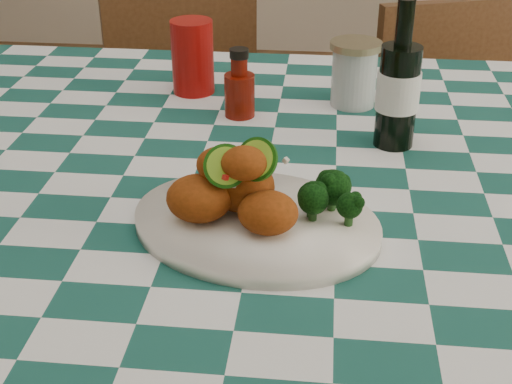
# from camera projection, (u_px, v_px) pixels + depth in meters

# --- Properties ---
(dining_table) EXTENTS (1.66, 1.06, 0.79)m
(dining_table) POSITION_uv_depth(u_px,v_px,m) (266.00, 360.00, 1.26)
(dining_table) COLOR #174F44
(dining_table) RESTS_ON ground
(plate) EXTENTS (0.37, 0.32, 0.02)m
(plate) POSITION_uv_depth(u_px,v_px,m) (256.00, 224.00, 0.90)
(plate) COLOR white
(plate) RESTS_ON dining_table
(fried_chicken_pile) EXTENTS (0.15, 0.11, 0.10)m
(fried_chicken_pile) POSITION_uv_depth(u_px,v_px,m) (245.00, 183.00, 0.87)
(fried_chicken_pile) COLOR #8C370D
(fried_chicken_pile) RESTS_ON plate
(broccoli_side) EXTENTS (0.07, 0.07, 0.05)m
(broccoli_side) POSITION_uv_depth(u_px,v_px,m) (330.00, 199.00, 0.88)
(broccoli_side) COLOR black
(broccoli_side) RESTS_ON plate
(red_tumbler) EXTENTS (0.10, 0.10, 0.13)m
(red_tumbler) POSITION_uv_depth(u_px,v_px,m) (193.00, 57.00, 1.30)
(red_tumbler) COLOR #960B08
(red_tumbler) RESTS_ON dining_table
(ketchup_bottle) EXTENTS (0.06, 0.06, 0.12)m
(ketchup_bottle) POSITION_uv_depth(u_px,v_px,m) (239.00, 83.00, 1.20)
(ketchup_bottle) COLOR #6A1005
(ketchup_bottle) RESTS_ON dining_table
(mason_jar) EXTENTS (0.09, 0.09, 0.11)m
(mason_jar) POSITION_uv_depth(u_px,v_px,m) (354.00, 74.00, 1.25)
(mason_jar) COLOR #B2BCBA
(mason_jar) RESTS_ON dining_table
(beer_bottle) EXTENTS (0.08, 0.08, 0.23)m
(beer_bottle) POSITION_uv_depth(u_px,v_px,m) (400.00, 75.00, 1.07)
(beer_bottle) COLOR black
(beer_bottle) RESTS_ON dining_table
(wooden_chair_left) EXTENTS (0.56, 0.57, 0.91)m
(wooden_chair_left) POSITION_uv_depth(u_px,v_px,m) (201.00, 147.00, 1.89)
(wooden_chair_left) COLOR #472814
(wooden_chair_left) RESTS_ON ground
(wooden_chair_right) EXTENTS (0.50, 0.51, 0.83)m
(wooden_chair_right) POSITION_uv_depth(u_px,v_px,m) (465.00, 181.00, 1.81)
(wooden_chair_right) COLOR #472814
(wooden_chair_right) RESTS_ON ground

